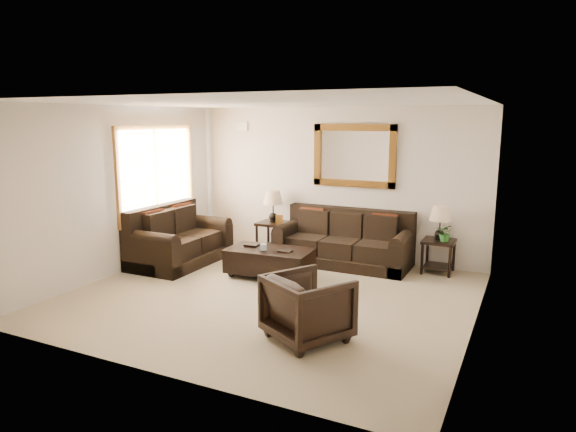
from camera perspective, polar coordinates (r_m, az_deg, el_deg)
The scene contains 11 objects.
room at distance 7.08m, azimuth -2.12°, elevation 1.50°, with size 5.51×5.01×2.71m.
window at distance 9.30m, azimuth -14.36°, elevation 4.63°, with size 0.07×1.96×1.66m.
mirror at distance 9.13m, azimuth 7.34°, elevation 6.65°, with size 1.50×0.06×1.10m.
air_vent at distance 10.08m, azimuth -5.16°, elevation 9.92°, with size 0.25×0.02×0.18m, color #999999.
sofa at distance 8.97m, azimuth 6.26°, elevation -3.17°, with size 2.29×0.99×0.94m.
loveseat at distance 9.18m, azimuth -12.21°, elevation -2.85°, with size 1.06×1.78×1.00m.
end_table_left at distance 9.58m, azimuth -1.66°, elevation 0.41°, with size 0.54×0.54×1.18m.
end_table_right at distance 8.66m, azimuth 16.50°, elevation -1.43°, with size 0.51×0.51×1.11m.
coffee_table at distance 8.20m, azimuth -2.08°, elevation -4.86°, with size 1.38×0.80×0.57m.
armchair at distance 5.89m, azimuth 2.22°, elevation -9.78°, with size 0.82×0.77×0.84m, color black.
potted_plant at distance 8.57m, azimuth 17.11°, elevation -2.00°, with size 0.27×0.29×0.23m, color #21531C.
Camera 1 is at (3.27, -6.17, 2.48)m, focal length 32.00 mm.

